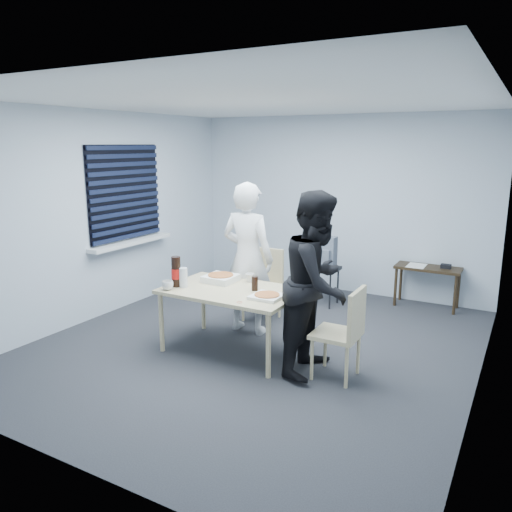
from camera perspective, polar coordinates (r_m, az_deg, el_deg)
The scene contains 19 objects.
room at distance 6.88m, azimuth -14.50°, elevation 6.10°, with size 5.00×5.00×5.00m.
dining_table at distance 5.29m, azimuth -2.80°, elevation -4.43°, with size 1.41×0.89×0.69m.
chair_far at distance 6.33m, azimuth 0.99°, elevation -2.61°, with size 0.42×0.42×0.89m.
chair_right at distance 4.76m, azimuth 10.17°, elevation -8.06°, with size 0.42×0.42×0.89m.
person_white at distance 5.79m, azimuth -0.96°, elevation -0.27°, with size 0.65×0.42×1.77m, color silver.
person_black at distance 4.80m, azimuth 7.02°, elevation -3.11°, with size 0.86×0.47×1.77m, color black.
side_table at distance 7.13m, azimuth 19.04°, elevation -1.79°, with size 0.85×0.38×0.57m.
stool at distance 6.92m, azimuth 7.78°, elevation -2.17°, with size 0.38×0.38×0.53m.
backpack at distance 6.84m, azimuth 7.82°, elevation 0.39°, with size 0.31×0.23×0.43m.
pizza_box_a at distance 5.56m, azimuth -4.06°, elevation -2.52°, with size 0.33×0.33×0.08m.
pizza_box_b at distance 4.97m, azimuth 1.27°, elevation -4.61°, with size 0.30×0.30×0.04m.
mug_a at distance 5.32m, azimuth -10.07°, elevation -3.32°, with size 0.12×0.12×0.10m, color silver.
mug_b at distance 5.54m, azimuth -0.76°, elevation -2.48°, with size 0.10×0.10×0.09m, color silver.
cola_glass at distance 5.21m, azimuth -0.14°, elevation -3.16°, with size 0.07×0.07×0.15m, color black.
soda_bottle at distance 5.40m, azimuth -9.11°, elevation -1.84°, with size 0.10×0.10×0.33m.
plastic_cups at distance 5.38m, azimuth -8.30°, elevation -2.44°, with size 0.09×0.09×0.21m, color silver.
rubber_band at distance 4.84m, azimuth -1.90°, elevation -5.30°, with size 0.06×0.06×0.00m, color red.
papers at distance 7.11m, azimuth 17.87°, elevation -1.05°, with size 0.23×0.32×0.01m, color white.
black_box at distance 7.09m, azimuth 20.88°, elevation -1.11°, with size 0.13×0.09×0.06m, color black.
Camera 1 is at (2.53, -4.55, 2.19)m, focal length 35.00 mm.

